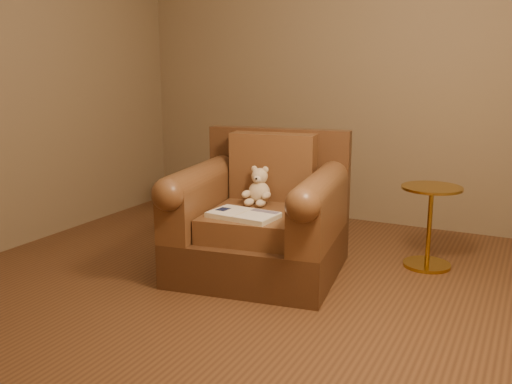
% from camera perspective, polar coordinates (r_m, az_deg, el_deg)
% --- Properties ---
extents(floor, '(4.00, 4.00, 0.00)m').
position_cam_1_polar(floor, '(3.72, -1.78, -9.77)').
color(floor, brown).
rests_on(floor, ground).
extents(room, '(4.02, 4.02, 2.71)m').
position_cam_1_polar(room, '(3.45, -1.98, 17.58)').
color(room, '#806C4F').
rests_on(room, ground).
extents(armchair, '(1.20, 1.15, 0.96)m').
position_cam_1_polar(armchair, '(3.94, 0.56, -2.75)').
color(armchair, '#4B2D19').
rests_on(armchair, floor).
extents(teddy_bear, '(0.20, 0.22, 0.27)m').
position_cam_1_polar(teddy_bear, '(4.00, 0.26, 0.25)').
color(teddy_bear, beige).
rests_on(teddy_bear, armchair).
extents(guidebook, '(0.45, 0.29, 0.03)m').
position_cam_1_polar(guidebook, '(3.66, -1.28, -2.30)').
color(guidebook, beige).
rests_on(guidebook, armchair).
extents(side_table, '(0.42, 0.42, 0.59)m').
position_cam_1_polar(side_table, '(4.21, 16.96, -3.07)').
color(side_table, '#B78D32').
rests_on(side_table, floor).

